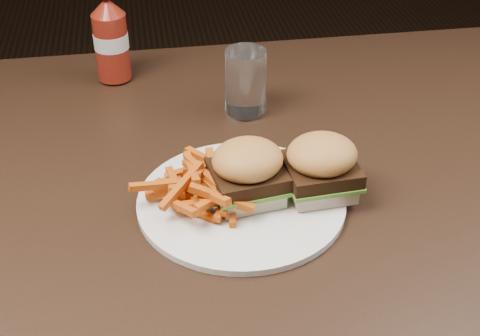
{
  "coord_description": "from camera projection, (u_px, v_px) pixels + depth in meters",
  "views": [
    {
      "loc": [
        -0.1,
        -0.75,
        1.28
      ],
      "look_at": [
        0.01,
        -0.08,
        0.8
      ],
      "focal_mm": 50.0,
      "sensor_mm": 36.0,
      "label": 1
    }
  ],
  "objects": [
    {
      "name": "plate",
      "position": [
        241.0,
        201.0,
        0.85
      ],
      "size": [
        0.27,
        0.27,
        0.01
      ],
      "primitive_type": "cylinder",
      "color": "white",
      "rests_on": "dining_table"
    },
    {
      "name": "fries_pile",
      "position": [
        197.0,
        184.0,
        0.84
      ],
      "size": [
        0.15,
        0.15,
        0.05
      ],
      "primitive_type": null,
      "rotation": [
        0.0,
        0.0,
        0.34
      ],
      "color": "#CA4E02",
      "rests_on": "plate"
    },
    {
      "name": "dining_table",
      "position": [
        227.0,
        178.0,
        0.94
      ],
      "size": [
        1.2,
        0.8,
        0.04
      ],
      "primitive_type": "cube",
      "color": "black",
      "rests_on": "ground"
    },
    {
      "name": "tumbler",
      "position": [
        246.0,
        81.0,
        1.01
      ],
      "size": [
        0.07,
        0.07,
        0.1
      ],
      "primitive_type": "cylinder",
      "rotation": [
        0.0,
        0.0,
        0.19
      ],
      "color": "white",
      "rests_on": "dining_table"
    },
    {
      "name": "ketchup_bottle",
      "position": [
        112.0,
        47.0,
        1.1
      ],
      "size": [
        0.07,
        0.07,
        0.11
      ],
      "primitive_type": "cylinder",
      "rotation": [
        0.0,
        0.0,
        0.3
      ],
      "color": "maroon",
      "rests_on": "dining_table"
    },
    {
      "name": "sandwich_half_a",
      "position": [
        247.0,
        190.0,
        0.84
      ],
      "size": [
        0.09,
        0.09,
        0.02
      ],
      "primitive_type": "cube",
      "rotation": [
        0.0,
        0.0,
        0.15
      ],
      "color": "beige",
      "rests_on": "plate"
    },
    {
      "name": "sandwich_half_b",
      "position": [
        319.0,
        185.0,
        0.85
      ],
      "size": [
        0.08,
        0.08,
        0.02
      ],
      "primitive_type": "cube",
      "rotation": [
        0.0,
        0.0,
        0.06
      ],
      "color": "beige",
      "rests_on": "plate"
    }
  ]
}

